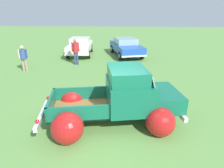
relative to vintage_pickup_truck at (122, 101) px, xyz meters
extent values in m
plane|color=#609347|center=(-0.38, -0.07, -0.76)|extent=(80.00, 80.00, 0.00)
cylinder|color=black|center=(0.89, 1.05, -0.38)|extent=(0.79, 0.35, 0.76)
cylinder|color=silver|center=(0.89, 1.05, -0.38)|extent=(0.38, 0.29, 0.34)
cylinder|color=black|center=(1.20, -0.66, -0.38)|extent=(0.79, 0.35, 0.76)
cylinder|color=silver|center=(1.20, -0.66, -0.38)|extent=(0.38, 0.29, 0.34)
cylinder|color=black|center=(-1.87, 0.54, -0.38)|extent=(0.79, 0.35, 0.76)
cylinder|color=silver|center=(-1.87, 0.54, -0.38)|extent=(0.38, 0.29, 0.34)
cylinder|color=black|center=(-1.55, -1.17, -0.38)|extent=(0.79, 0.35, 0.76)
cylinder|color=silver|center=(-1.55, -1.17, -0.38)|extent=(0.38, 0.29, 0.34)
sphere|color=red|center=(-1.88, 0.59, -0.32)|extent=(1.12, 1.12, 0.96)
sphere|color=red|center=(-1.54, -1.22, -0.32)|extent=(1.12, 1.12, 0.96)
cube|color=olive|center=(-1.32, -0.24, -0.22)|extent=(2.29, 1.88, 0.04)
cube|color=#14664C|center=(-1.45, 0.48, 0.01)|extent=(2.03, 0.45, 0.50)
cube|color=#14664C|center=(-1.18, -0.96, 0.01)|extent=(2.03, 0.45, 0.50)
cube|color=#14664C|center=(-0.35, -0.06, 0.01)|extent=(0.36, 1.53, 0.50)
cube|color=#14664C|center=(-2.28, -0.42, 0.01)|extent=(0.36, 1.53, 0.50)
cube|color=#14664C|center=(0.26, 0.05, 0.24)|extent=(1.73, 1.93, 0.95)
cube|color=#14664C|center=(0.16, 0.03, 0.94)|extent=(1.41, 1.72, 0.45)
cube|color=#8CADB7|center=(0.79, 0.15, 0.92)|extent=(0.41, 1.46, 0.38)
cube|color=#14664C|center=(1.29, 0.24, 0.04)|extent=(1.52, 1.82, 0.55)
sphere|color=red|center=(0.88, 1.08, -0.34)|extent=(1.07, 1.07, 0.92)
sphere|color=red|center=(1.21, -0.69, -0.34)|extent=(1.07, 1.07, 0.92)
cube|color=silver|center=(-2.58, -0.47, -0.30)|extent=(0.48, 1.97, 0.14)
cube|color=silver|center=(1.82, 0.33, -0.30)|extent=(0.48, 1.97, 0.14)
sphere|color=red|center=(-2.69, 0.31, -0.12)|extent=(0.13, 0.13, 0.11)
sphere|color=red|center=(-2.40, -1.24, -0.12)|extent=(0.13, 0.13, 0.11)
cylinder|color=black|center=(-2.75, 8.93, -0.43)|extent=(0.26, 0.67, 0.66)
cylinder|color=silver|center=(-2.75, 8.93, -0.43)|extent=(0.24, 0.31, 0.30)
cylinder|color=black|center=(-4.41, 8.78, -0.43)|extent=(0.26, 0.67, 0.66)
cylinder|color=silver|center=(-4.41, 8.78, -0.43)|extent=(0.24, 0.31, 0.30)
cylinder|color=black|center=(-2.97, 11.55, -0.43)|extent=(0.26, 0.67, 0.66)
cylinder|color=silver|center=(-2.97, 11.55, -0.43)|extent=(0.24, 0.31, 0.30)
cylinder|color=black|center=(-4.63, 11.41, -0.43)|extent=(0.26, 0.67, 0.66)
cylinder|color=silver|center=(-4.63, 11.41, -0.43)|extent=(0.24, 0.31, 0.30)
cube|color=silver|center=(-3.69, 10.17, -0.05)|extent=(2.13, 4.26, 0.55)
cube|color=silver|center=(-3.70, 10.33, 0.45)|extent=(1.69, 1.86, 0.45)
cube|color=silver|center=(-3.86, 12.18, -0.31)|extent=(1.85, 0.26, 0.12)
cube|color=silver|center=(-3.52, 8.16, -0.31)|extent=(1.85, 0.26, 0.12)
cylinder|color=black|center=(1.43, 9.02, -0.43)|extent=(0.37, 0.69, 0.66)
cylinder|color=silver|center=(1.43, 9.02, -0.43)|extent=(0.28, 0.34, 0.30)
cylinder|color=black|center=(-0.25, 8.55, -0.43)|extent=(0.37, 0.69, 0.66)
cylinder|color=silver|center=(-0.25, 8.55, -0.43)|extent=(0.28, 0.34, 0.30)
cylinder|color=black|center=(0.65, 11.80, -0.43)|extent=(0.37, 0.69, 0.66)
cylinder|color=silver|center=(0.65, 11.80, -0.43)|extent=(0.28, 0.34, 0.30)
cylinder|color=black|center=(-1.03, 11.33, -0.43)|extent=(0.37, 0.69, 0.66)
cylinder|color=silver|center=(-1.03, 11.33, -0.43)|extent=(0.28, 0.34, 0.30)
cube|color=blue|center=(0.20, 10.17, -0.05)|extent=(3.02, 4.85, 0.55)
cube|color=#8CADB7|center=(0.15, 10.35, 0.45)|extent=(2.08, 2.26, 0.45)
cube|color=silver|center=(-0.40, 12.31, -0.31)|extent=(1.88, 0.62, 0.12)
cube|color=silver|center=(0.80, 8.04, -0.31)|extent=(1.88, 0.62, 0.12)
cylinder|color=gray|center=(-6.24, 5.33, -0.36)|extent=(0.18, 0.18, 0.79)
cylinder|color=gray|center=(-6.08, 5.38, -0.36)|extent=(0.18, 0.18, 0.79)
cylinder|color=#334C8C|center=(-6.16, 5.35, 0.32)|extent=(0.42, 0.42, 0.59)
cylinder|color=beige|center=(-6.37, 5.30, 0.35)|extent=(0.11, 0.11, 0.56)
cylinder|color=#334C8C|center=(-5.95, 5.41, 0.35)|extent=(0.11, 0.11, 0.56)
sphere|color=beige|center=(-6.16, 5.35, 0.76)|extent=(0.26, 0.26, 0.21)
cylinder|color=navy|center=(-3.40, 7.11, -0.32)|extent=(0.17, 0.17, 0.88)
cylinder|color=navy|center=(-3.23, 7.13, -0.32)|extent=(0.17, 0.17, 0.88)
cylinder|color=#B2262D|center=(-3.32, 7.12, 0.45)|extent=(0.39, 0.39, 0.66)
cylinder|color=#B2262D|center=(-3.53, 7.09, 0.49)|extent=(0.10, 0.10, 0.63)
cylinder|color=#B2262D|center=(-3.10, 7.15, 0.49)|extent=(0.10, 0.10, 0.63)
sphere|color=#A87A56|center=(-3.32, 7.12, 0.93)|extent=(0.27, 0.27, 0.24)
camera|label=1|loc=(0.05, -5.79, 2.88)|focal=30.51mm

